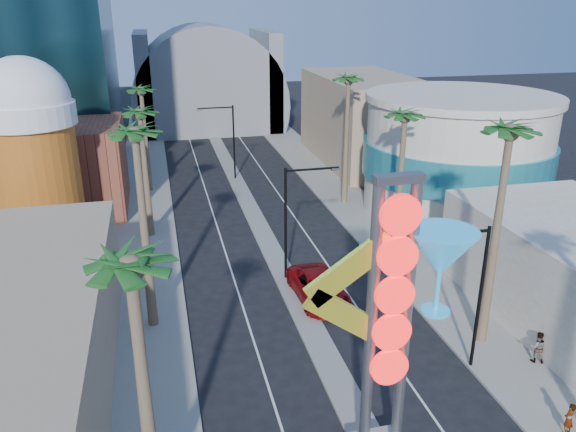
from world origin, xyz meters
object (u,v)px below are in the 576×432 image
object	(u,v)px
pedestrian_a	(569,419)
pedestrian_b	(537,347)
neon_sign	(410,307)
red_pickup	(318,288)

from	to	relation	value
pedestrian_a	pedestrian_b	bearing A→B (deg)	-128.63
pedestrian_b	pedestrian_a	bearing A→B (deg)	91.80
pedestrian_a	pedestrian_b	size ratio (longest dim) A/B	0.90
pedestrian_a	pedestrian_b	xyz separation A→B (m)	(2.04, 5.01, 0.09)
pedestrian_a	pedestrian_b	world-z (taller)	pedestrian_b
neon_sign	red_pickup	world-z (taller)	neon_sign
neon_sign	red_pickup	xyz separation A→B (m)	(0.58, 13.81, -6.45)
red_pickup	pedestrian_b	world-z (taller)	pedestrian_b
red_pickup	pedestrian_a	size ratio (longest dim) A/B	3.88
red_pickup	pedestrian_b	bearing A→B (deg)	-47.40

